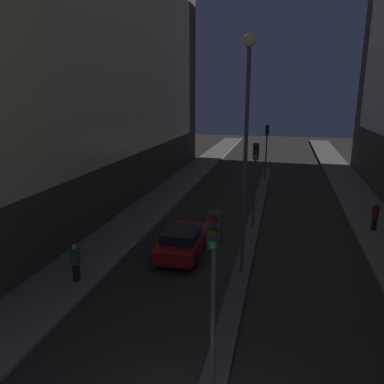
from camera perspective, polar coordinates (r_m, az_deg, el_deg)
The scene contains 9 objects.
building_left at distance 27.44m, azimuth -15.60°, elevation 20.11°, with size 6.01×37.15×20.86m.
median_strip at distance 24.12m, azimuth 9.64°, elevation -3.74°, with size 0.74×32.86×0.13m.
traffic_light_near at distance 9.11m, azimuth 3.33°, elevation -10.89°, with size 0.32×0.42×4.86m.
traffic_light_mid at distance 21.26m, azimuth 9.63°, elevation 3.85°, with size 0.32×0.42×4.86m.
traffic_light_far at distance 33.88m, azimuth 11.32°, elevation 7.78°, with size 0.32×0.42×4.86m.
street_lamp at distance 15.03m, azimuth 8.34°, elevation 10.68°, with size 0.53×0.53×9.68m.
car_left_lane at distance 18.28m, azimuth -1.38°, elevation -7.47°, with size 1.89×4.39×1.38m.
pedestrian_on_left_sidewalk at distance 16.29m, azimuth -17.34°, elevation -10.10°, with size 0.39×0.39×1.59m.
pedestrian_on_right_sidewalk at distance 23.49m, azimuth 26.12°, elevation -3.25°, with size 0.38×0.38×1.61m.
Camera 1 is at (1.45, -5.43, 7.62)m, focal length 35.00 mm.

